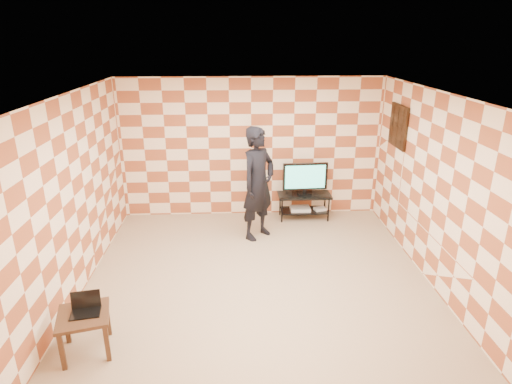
% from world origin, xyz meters
% --- Properties ---
extents(floor, '(5.00, 5.00, 0.00)m').
position_xyz_m(floor, '(0.00, 0.00, 0.00)').
color(floor, tan).
rests_on(floor, ground).
extents(wall_back, '(5.00, 0.02, 2.70)m').
position_xyz_m(wall_back, '(0.00, 2.50, 1.35)').
color(wall_back, '#FFE4C0').
rests_on(wall_back, ground).
extents(wall_front, '(5.00, 0.02, 2.70)m').
position_xyz_m(wall_front, '(0.00, -2.50, 1.35)').
color(wall_front, '#FFE4C0').
rests_on(wall_front, ground).
extents(wall_left, '(0.02, 5.00, 2.70)m').
position_xyz_m(wall_left, '(-2.50, 0.00, 1.35)').
color(wall_left, '#FFE4C0').
rests_on(wall_left, ground).
extents(wall_right, '(0.02, 5.00, 2.70)m').
position_xyz_m(wall_right, '(2.50, 0.00, 1.35)').
color(wall_right, '#FFE4C0').
rests_on(wall_right, ground).
extents(ceiling, '(5.00, 5.00, 0.02)m').
position_xyz_m(ceiling, '(0.00, 0.00, 2.70)').
color(ceiling, white).
rests_on(ceiling, wall_back).
extents(wall_art, '(0.04, 0.72, 0.72)m').
position_xyz_m(wall_art, '(2.47, 1.55, 1.95)').
color(wall_art, black).
rests_on(wall_art, wall_right).
extents(tv_stand, '(1.02, 0.46, 0.50)m').
position_xyz_m(tv_stand, '(1.02, 2.19, 0.37)').
color(tv_stand, black).
rests_on(tv_stand, floor).
extents(tv, '(0.86, 0.18, 0.63)m').
position_xyz_m(tv, '(1.02, 2.19, 0.85)').
color(tv, black).
rests_on(tv, tv_stand).
extents(dvd_player, '(0.38, 0.28, 0.06)m').
position_xyz_m(dvd_player, '(0.94, 2.18, 0.20)').
color(dvd_player, silver).
rests_on(dvd_player, tv_stand).
extents(game_console, '(0.26, 0.21, 0.05)m').
position_xyz_m(game_console, '(1.33, 2.16, 0.20)').
color(game_console, silver).
rests_on(game_console, tv_stand).
extents(side_table, '(0.67, 0.67, 0.50)m').
position_xyz_m(side_table, '(-2.02, -1.46, 0.41)').
color(side_table, '#3D2619').
rests_on(side_table, floor).
extents(laptop, '(0.35, 0.30, 0.21)m').
position_xyz_m(laptop, '(-2.00, -1.40, 0.55)').
color(laptop, black).
rests_on(laptop, side_table).
extents(person, '(0.85, 0.85, 1.99)m').
position_xyz_m(person, '(0.08, 1.43, 0.99)').
color(person, black).
rests_on(person, floor).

